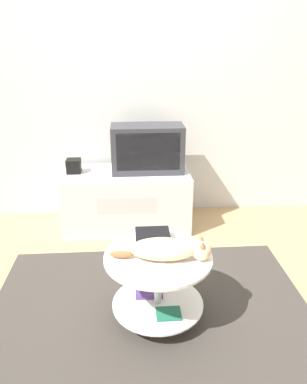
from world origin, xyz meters
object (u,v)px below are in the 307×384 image
tv (147,149)px  cat (168,249)px  dvd_box (153,237)px  speaker (74,166)px

tv → cat: 1.34m
tv → cat: bearing=-88.2°
dvd_box → tv: bearing=88.5°
cat → dvd_box: bearing=115.6°
tv → speaker: tv is taller
dvd_box → speaker: bearing=118.3°
speaker → cat: bearing=-62.9°
tv → cat: tv is taller
tv → dvd_box: tv is taller
tv → speaker: 0.65m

